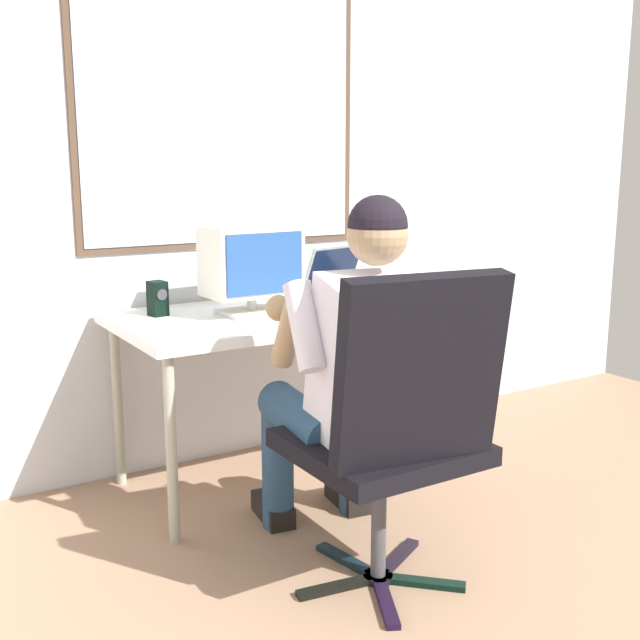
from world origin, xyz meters
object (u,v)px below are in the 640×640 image
office_chair (399,418)px  person_seated (356,374)px  desk_speaker (158,298)px  wine_glass (328,288)px  crt_monitor (251,263)px  desk (290,322)px  laptop (347,284)px

office_chair → person_seated: size_ratio=0.84×
desk_speaker → wine_glass: bearing=-27.8°
desk_speaker → crt_monitor: bearing=-26.7°
desk → wine_glass: size_ratio=9.59×
crt_monitor → wine_glass: 0.33m
person_seated → laptop: 1.01m
person_seated → desk: bearing=77.0°
laptop → desk_speaker: laptop is taller
office_chair → desk_speaker: bearing=104.8°
office_chair → person_seated: 0.30m
office_chair → laptop: size_ratio=2.64×
desk → laptop: laptop is taller
person_seated → desk_speaker: person_seated is taller
person_seated → desk_speaker: (-0.35, 0.90, 0.15)m
office_chair → crt_monitor: bearing=88.6°
office_chair → desk_speaker: office_chair is taller
crt_monitor → desk_speaker: bearing=153.3°
office_chair → wine_glass: (0.30, 0.87, 0.26)m
desk_speaker → office_chair: bearing=-75.2°
wine_glass → person_seated: bearing=-114.0°
desk_speaker → desk: bearing=-16.8°
crt_monitor → desk_speaker: crt_monitor is taller
wine_glass → laptop: bearing=44.8°
wine_glass → office_chair: bearing=-108.8°
person_seated → crt_monitor: (-0.01, 0.73, 0.30)m
office_chair → desk_speaker: size_ratio=7.56×
laptop → crt_monitor: bearing=-167.9°
desk_speaker → person_seated: bearing=-68.7°
laptop → desk_speaker: size_ratio=2.86×
office_chair → crt_monitor: 1.08m
desk → laptop: 0.39m
desk → laptop: size_ratio=3.61×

